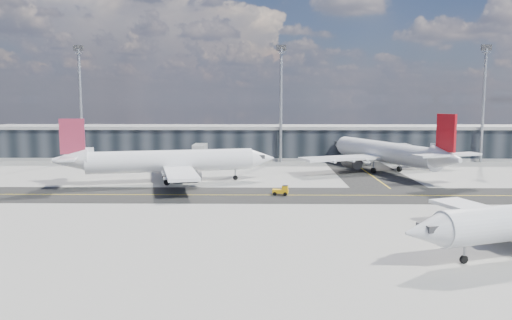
# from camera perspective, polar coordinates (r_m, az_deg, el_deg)

# --- Properties ---
(ground) EXTENTS (300.00, 300.00, 0.00)m
(ground) POSITION_cam_1_polar(r_m,az_deg,el_deg) (78.27, 4.07, -4.59)
(ground) COLOR gray
(ground) RESTS_ON ground
(taxiway_lanes) EXTENTS (180.00, 63.00, 0.03)m
(taxiway_lanes) POSITION_cam_1_polar(r_m,az_deg,el_deg) (89.09, 6.20, -3.20)
(taxiway_lanes) COLOR black
(taxiway_lanes) RESTS_ON ground
(terminal_concourse) EXTENTS (152.00, 19.80, 8.80)m
(terminal_concourse) POSITION_cam_1_polar(r_m,az_deg,el_deg) (132.09, 2.75, 1.92)
(terminal_concourse) COLOR black
(terminal_concourse) RESTS_ON ground
(floodlight_masts) EXTENTS (102.50, 0.70, 28.90)m
(floodlight_masts) POSITION_cam_1_polar(r_m,az_deg,el_deg) (124.65, 2.87, 6.92)
(floodlight_masts) COLOR gray
(floodlight_masts) RESTS_ON ground
(airliner_af) EXTENTS (40.87, 35.13, 12.22)m
(airliner_af) POSITION_cam_1_polar(r_m,az_deg,el_deg) (95.29, -10.05, -0.15)
(airliner_af) COLOR white
(airliner_af) RESTS_ON ground
(airliner_redtail) EXTENTS (36.76, 42.50, 13.06)m
(airliner_redtail) POSITION_cam_1_polar(r_m,az_deg,el_deg) (110.64, 14.62, 0.84)
(airliner_redtail) COLOR white
(airliner_redtail) RESTS_ON ground
(baggage_tug) EXTENTS (2.71, 1.66, 1.60)m
(baggage_tug) POSITION_cam_1_polar(r_m,az_deg,el_deg) (82.02, 2.97, -3.48)
(baggage_tug) COLOR #DB9D0B
(baggage_tug) RESTS_ON ground
(service_van) EXTENTS (5.14, 5.59, 1.45)m
(service_van) POSITION_cam_1_polar(r_m,az_deg,el_deg) (123.32, 11.90, -0.15)
(service_van) COLOR white
(service_van) RESTS_ON ground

